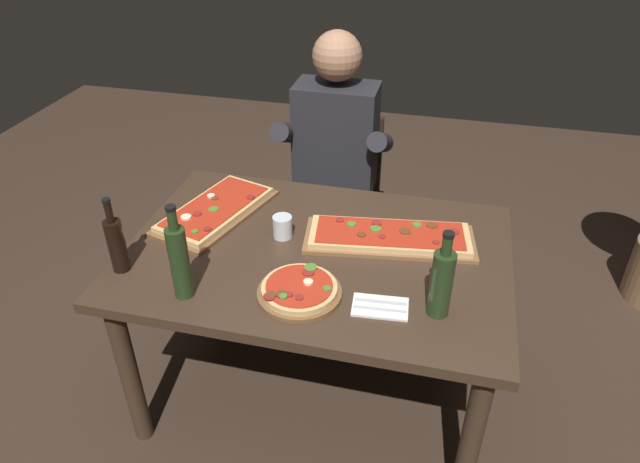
{
  "coord_description": "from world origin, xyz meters",
  "views": [
    {
      "loc": [
        0.42,
        -1.67,
        1.97
      ],
      "look_at": [
        0.0,
        0.05,
        0.79
      ],
      "focal_mm": 32.23,
      "sensor_mm": 36.0,
      "label": 1
    }
  ],
  "objects_px": {
    "dining_table": "(317,271)",
    "pizza_round_far": "(299,290)",
    "seated_diner": "(334,159)",
    "wine_bottle_dark": "(442,282)",
    "pizza_rectangular_left": "(216,210)",
    "pizza_rectangular_front": "(390,237)",
    "vinegar_bottle_green": "(179,260)",
    "tumbler_near_camera": "(283,228)",
    "diner_chair": "(338,194)",
    "oil_bottle_amber": "(116,243)"
  },
  "relations": [
    {
      "from": "pizza_rectangular_front",
      "to": "vinegar_bottle_green",
      "type": "height_order",
      "value": "vinegar_bottle_green"
    },
    {
      "from": "pizza_round_far",
      "to": "wine_bottle_dark",
      "type": "distance_m",
      "value": 0.46
    },
    {
      "from": "pizza_round_far",
      "to": "tumbler_near_camera",
      "type": "relative_size",
      "value": 3.26
    },
    {
      "from": "pizza_rectangular_front",
      "to": "diner_chair",
      "type": "distance_m",
      "value": 0.86
    },
    {
      "from": "wine_bottle_dark",
      "to": "oil_bottle_amber",
      "type": "relative_size",
      "value": 1.07
    },
    {
      "from": "oil_bottle_amber",
      "to": "tumbler_near_camera",
      "type": "height_order",
      "value": "oil_bottle_amber"
    },
    {
      "from": "pizza_rectangular_left",
      "to": "oil_bottle_amber",
      "type": "bearing_deg",
      "value": -113.77
    },
    {
      "from": "dining_table",
      "to": "seated_diner",
      "type": "height_order",
      "value": "seated_diner"
    },
    {
      "from": "dining_table",
      "to": "pizza_rectangular_left",
      "type": "relative_size",
      "value": 2.42
    },
    {
      "from": "vinegar_bottle_green",
      "to": "tumbler_near_camera",
      "type": "distance_m",
      "value": 0.47
    },
    {
      "from": "oil_bottle_amber",
      "to": "pizza_rectangular_left",
      "type": "bearing_deg",
      "value": 66.23
    },
    {
      "from": "pizza_rectangular_front",
      "to": "tumbler_near_camera",
      "type": "xyz_separation_m",
      "value": [
        -0.4,
        -0.06,
        0.02
      ]
    },
    {
      "from": "pizza_round_far",
      "to": "dining_table",
      "type": "bearing_deg",
      "value": 91.22
    },
    {
      "from": "pizza_rectangular_left",
      "to": "tumbler_near_camera",
      "type": "distance_m",
      "value": 0.32
    },
    {
      "from": "pizza_rectangular_left",
      "to": "seated_diner",
      "type": "relative_size",
      "value": 0.43
    },
    {
      "from": "tumbler_near_camera",
      "to": "dining_table",
      "type": "bearing_deg",
      "value": -21.38
    },
    {
      "from": "wine_bottle_dark",
      "to": "pizza_rectangular_left",
      "type": "bearing_deg",
      "value": 157.16
    },
    {
      "from": "pizza_round_far",
      "to": "seated_diner",
      "type": "height_order",
      "value": "seated_diner"
    },
    {
      "from": "diner_chair",
      "to": "pizza_round_far",
      "type": "bearing_deg",
      "value": -84.54
    },
    {
      "from": "pizza_rectangular_left",
      "to": "dining_table",
      "type": "bearing_deg",
      "value": -17.54
    },
    {
      "from": "dining_table",
      "to": "vinegar_bottle_green",
      "type": "distance_m",
      "value": 0.56
    },
    {
      "from": "pizza_rectangular_front",
      "to": "tumbler_near_camera",
      "type": "relative_size",
      "value": 7.65
    },
    {
      "from": "pizza_round_far",
      "to": "diner_chair",
      "type": "distance_m",
      "value": 1.15
    },
    {
      "from": "wine_bottle_dark",
      "to": "tumbler_near_camera",
      "type": "relative_size",
      "value": 3.53
    },
    {
      "from": "dining_table",
      "to": "wine_bottle_dark",
      "type": "height_order",
      "value": "wine_bottle_dark"
    },
    {
      "from": "dining_table",
      "to": "tumbler_near_camera",
      "type": "distance_m",
      "value": 0.21
    },
    {
      "from": "pizza_round_far",
      "to": "vinegar_bottle_green",
      "type": "bearing_deg",
      "value": -166.78
    },
    {
      "from": "wine_bottle_dark",
      "to": "vinegar_bottle_green",
      "type": "height_order",
      "value": "vinegar_bottle_green"
    },
    {
      "from": "pizza_round_far",
      "to": "pizza_rectangular_front",
      "type": "bearing_deg",
      "value": 57.11
    },
    {
      "from": "vinegar_bottle_green",
      "to": "tumbler_near_camera",
      "type": "bearing_deg",
      "value": 61.8
    },
    {
      "from": "pizza_rectangular_left",
      "to": "tumbler_near_camera",
      "type": "xyz_separation_m",
      "value": [
        0.31,
        -0.09,
        0.02
      ]
    },
    {
      "from": "vinegar_bottle_green",
      "to": "oil_bottle_amber",
      "type": "bearing_deg",
      "value": 164.47
    },
    {
      "from": "oil_bottle_amber",
      "to": "vinegar_bottle_green",
      "type": "bearing_deg",
      "value": -15.53
    },
    {
      "from": "pizza_rectangular_left",
      "to": "vinegar_bottle_green",
      "type": "relative_size",
      "value": 1.69
    },
    {
      "from": "wine_bottle_dark",
      "to": "oil_bottle_amber",
      "type": "distance_m",
      "value": 1.09
    },
    {
      "from": "oil_bottle_amber",
      "to": "vinegar_bottle_green",
      "type": "relative_size",
      "value": 0.83
    },
    {
      "from": "pizza_round_far",
      "to": "vinegar_bottle_green",
      "type": "xyz_separation_m",
      "value": [
        -0.37,
        -0.09,
        0.12
      ]
    },
    {
      "from": "dining_table",
      "to": "pizza_round_far",
      "type": "relative_size",
      "value": 4.96
    },
    {
      "from": "pizza_rectangular_front",
      "to": "seated_diner",
      "type": "height_order",
      "value": "seated_diner"
    },
    {
      "from": "pizza_rectangular_left",
      "to": "tumbler_near_camera",
      "type": "relative_size",
      "value": 6.68
    },
    {
      "from": "vinegar_bottle_green",
      "to": "seated_diner",
      "type": "xyz_separation_m",
      "value": [
        0.26,
        1.08,
        -0.14
      ]
    },
    {
      "from": "tumbler_near_camera",
      "to": "pizza_rectangular_front",
      "type": "bearing_deg",
      "value": 8.85
    },
    {
      "from": "wine_bottle_dark",
      "to": "pizza_rectangular_front",
      "type": "bearing_deg",
      "value": 119.54
    },
    {
      "from": "dining_table",
      "to": "pizza_rectangular_front",
      "type": "distance_m",
      "value": 0.3
    },
    {
      "from": "wine_bottle_dark",
      "to": "seated_diner",
      "type": "height_order",
      "value": "seated_diner"
    },
    {
      "from": "dining_table",
      "to": "tumbler_near_camera",
      "type": "height_order",
      "value": "tumbler_near_camera"
    },
    {
      "from": "dining_table",
      "to": "pizza_round_far",
      "type": "height_order",
      "value": "pizza_round_far"
    },
    {
      "from": "pizza_rectangular_front",
      "to": "wine_bottle_dark",
      "type": "bearing_deg",
      "value": -60.46
    },
    {
      "from": "pizza_rectangular_front",
      "to": "pizza_round_far",
      "type": "distance_m",
      "value": 0.45
    },
    {
      "from": "oil_bottle_amber",
      "to": "dining_table",
      "type": "bearing_deg",
      "value": 23.04
    }
  ]
}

